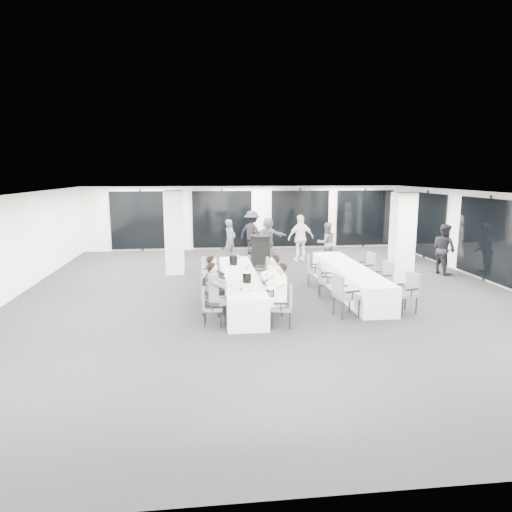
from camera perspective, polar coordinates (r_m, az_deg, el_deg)
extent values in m
cube|color=black|center=(12.75, 1.81, -5.02)|extent=(14.00, 16.00, 0.02)
cube|color=white|center=(12.31, 1.89, 7.74)|extent=(14.00, 16.00, 0.02)
cube|color=white|center=(13.38, -29.37, 0.55)|extent=(0.02, 16.00, 2.80)
cube|color=white|center=(15.15, 29.11, 1.57)|extent=(0.02, 16.00, 2.80)
cube|color=white|center=(20.35, -1.44, 4.79)|extent=(14.00, 0.02, 2.80)
cube|color=white|center=(4.94, 15.86, -13.54)|extent=(14.00, 0.02, 2.80)
cube|color=black|center=(20.29, -1.42, 4.63)|extent=(13.60, 0.06, 2.50)
cube|color=black|center=(15.93, 26.82, 1.95)|extent=(0.06, 14.00, 2.50)
cube|color=silver|center=(15.53, -10.19, 2.90)|extent=(0.60, 0.60, 2.80)
cube|color=silver|center=(14.60, 17.80, 2.10)|extent=(0.60, 0.60, 2.80)
cube|color=silver|center=(12.12, -2.04, -3.96)|extent=(0.90, 5.00, 0.75)
cube|color=silver|center=(13.26, 11.54, -2.91)|extent=(0.90, 5.00, 0.75)
cylinder|color=black|center=(16.71, 0.56, 0.66)|extent=(0.71, 0.71, 1.11)
cylinder|color=black|center=(16.63, 0.57, 2.54)|extent=(0.81, 0.81, 0.02)
cube|color=#585A60|center=(10.26, -5.41, -6.48)|extent=(0.44, 0.46, 0.07)
cube|color=#585A60|center=(10.20, -6.55, -5.17)|extent=(0.08, 0.42, 0.41)
cylinder|color=black|center=(10.51, -6.34, -7.35)|extent=(0.03, 0.03, 0.37)
cylinder|color=black|center=(10.17, -6.45, -7.97)|extent=(0.03, 0.03, 0.37)
cylinder|color=black|center=(10.49, -4.36, -7.34)|extent=(0.03, 0.03, 0.37)
cylinder|color=black|center=(10.15, -4.40, -7.96)|extent=(0.03, 0.03, 0.37)
cube|color=black|center=(10.44, -5.38, -5.31)|extent=(0.31, 0.05, 0.04)
cube|color=black|center=(10.00, -5.47, -6.01)|extent=(0.31, 0.05, 0.04)
cube|color=#585A60|center=(11.05, -5.50, -5.10)|extent=(0.53, 0.54, 0.08)
cube|color=#585A60|center=(11.03, -6.61, -3.76)|extent=(0.15, 0.45, 0.44)
cylinder|color=black|center=(11.33, -6.27, -5.96)|extent=(0.03, 0.03, 0.39)
cylinder|color=black|center=(10.97, -6.66, -6.52)|extent=(0.03, 0.03, 0.39)
cylinder|color=black|center=(11.27, -4.33, -6.03)|extent=(0.03, 0.03, 0.39)
cylinder|color=black|center=(10.90, -4.67, -6.59)|extent=(0.03, 0.03, 0.39)
cube|color=black|center=(11.24, -5.29, -3.97)|extent=(0.33, 0.10, 0.04)
cube|color=black|center=(10.78, -5.75, -4.60)|extent=(0.33, 0.10, 0.04)
cube|color=#585A60|center=(11.91, -5.58, -4.09)|extent=(0.45, 0.47, 0.07)
cube|color=#585A60|center=(11.87, -6.57, -2.95)|extent=(0.09, 0.42, 0.42)
cylinder|color=black|center=(12.16, -6.36, -4.89)|extent=(0.03, 0.03, 0.37)
cylinder|color=black|center=(11.81, -6.51, -5.36)|extent=(0.03, 0.03, 0.37)
cylinder|color=black|center=(12.13, -4.65, -4.90)|extent=(0.03, 0.03, 0.37)
cylinder|color=black|center=(11.78, -4.74, -5.36)|extent=(0.03, 0.03, 0.37)
cube|color=black|center=(12.09, -5.52, -3.12)|extent=(0.31, 0.06, 0.04)
cube|color=black|center=(11.65, -5.68, -3.64)|extent=(0.31, 0.06, 0.04)
cube|color=#585A60|center=(12.51, -5.64, -3.33)|extent=(0.44, 0.46, 0.07)
cube|color=#585A60|center=(12.45, -6.60, -2.23)|extent=(0.07, 0.43, 0.43)
cylinder|color=black|center=(12.75, -6.49, -4.15)|extent=(0.03, 0.03, 0.38)
cylinder|color=black|center=(12.38, -6.45, -4.58)|extent=(0.03, 0.03, 0.38)
cylinder|color=black|center=(12.76, -4.81, -4.11)|extent=(0.03, 0.03, 0.38)
cylinder|color=black|center=(12.40, -4.71, -4.53)|extent=(0.03, 0.03, 0.38)
cube|color=black|center=(12.71, -5.69, -2.39)|extent=(0.32, 0.05, 0.04)
cube|color=black|center=(12.25, -5.60, -2.86)|extent=(0.32, 0.05, 0.04)
cube|color=#585A60|center=(13.77, -5.73, -2.08)|extent=(0.50, 0.51, 0.07)
cube|color=#585A60|center=(13.75, -6.59, -1.04)|extent=(0.13, 0.43, 0.43)
cylinder|color=black|center=(14.03, -6.34, -2.81)|extent=(0.03, 0.03, 0.38)
cylinder|color=black|center=(13.67, -6.61, -3.16)|extent=(0.03, 0.03, 0.38)
cylinder|color=black|center=(13.97, -4.83, -2.84)|extent=(0.03, 0.03, 0.38)
cylinder|color=black|center=(13.61, -5.06, -3.20)|extent=(0.03, 0.03, 0.38)
cube|color=black|center=(13.96, -5.59, -1.23)|extent=(0.32, 0.09, 0.04)
cube|color=black|center=(13.51, -5.89, -1.63)|extent=(0.32, 0.09, 0.04)
cube|color=#585A60|center=(10.16, 3.16, -6.46)|extent=(0.52, 0.53, 0.08)
cube|color=#585A60|center=(10.09, 4.38, -5.06)|extent=(0.13, 0.45, 0.44)
cylinder|color=black|center=(10.05, 4.25, -8.08)|extent=(0.03, 0.03, 0.39)
cylinder|color=black|center=(10.41, 4.22, -7.41)|extent=(0.03, 0.03, 0.39)
cylinder|color=black|center=(10.05, 2.03, -8.05)|extent=(0.03, 0.03, 0.39)
cylinder|color=black|center=(10.41, 2.09, -7.39)|extent=(0.03, 0.03, 0.39)
cube|color=black|center=(9.88, 3.16, -5.96)|extent=(0.33, 0.09, 0.04)
cube|color=black|center=(10.34, 3.18, -5.21)|extent=(0.33, 0.09, 0.04)
cube|color=#585A60|center=(11.07, 2.32, -4.91)|extent=(0.57, 0.58, 0.08)
cube|color=#585A60|center=(10.99, 3.49, -3.56)|extent=(0.17, 0.47, 0.47)
cylinder|color=black|center=(10.93, 3.27, -6.47)|extent=(0.04, 0.04, 0.42)
cylinder|color=black|center=(11.32, 3.43, -5.88)|extent=(0.04, 0.04, 0.42)
cylinder|color=black|center=(10.97, 1.15, -6.40)|extent=(0.04, 0.04, 0.42)
cylinder|color=black|center=(11.36, 1.38, -5.81)|extent=(0.04, 0.04, 0.42)
cube|color=black|center=(10.79, 2.20, -4.37)|extent=(0.34, 0.12, 0.04)
cube|color=black|center=(11.28, 2.44, -3.72)|extent=(0.34, 0.12, 0.04)
cube|color=#585A60|center=(11.82, 1.74, -3.95)|extent=(0.54, 0.56, 0.08)
cube|color=#585A60|center=(11.75, 2.82, -2.70)|extent=(0.15, 0.46, 0.46)
cylinder|color=black|center=(11.68, 2.66, -5.38)|extent=(0.04, 0.04, 0.41)
cylinder|color=black|center=(12.07, 2.73, -4.86)|extent=(0.04, 0.04, 0.41)
cylinder|color=black|center=(11.70, 0.70, -5.34)|extent=(0.04, 0.04, 0.41)
cylinder|color=black|center=(12.09, 0.83, -4.83)|extent=(0.04, 0.04, 0.41)
cube|color=black|center=(11.54, 1.68, -3.44)|extent=(0.34, 0.11, 0.04)
cube|color=black|center=(12.02, 1.80, -2.88)|extent=(0.34, 0.11, 0.04)
cube|color=#585A60|center=(12.78, 1.09, -2.78)|extent=(0.59, 0.60, 0.08)
cube|color=#585A60|center=(12.80, 2.05, -1.47)|extent=(0.18, 0.48, 0.48)
cylinder|color=black|center=(12.73, 2.31, -4.01)|extent=(0.04, 0.04, 0.43)
cylinder|color=black|center=(13.10, 1.59, -3.59)|extent=(0.04, 0.04, 0.43)
cylinder|color=black|center=(12.58, 0.57, -4.18)|extent=(0.04, 0.04, 0.43)
cylinder|color=black|center=(12.95, -0.11, -3.75)|extent=(0.04, 0.04, 0.43)
cube|color=black|center=(12.50, 1.55, -2.24)|extent=(0.35, 0.13, 0.04)
cube|color=black|center=(12.97, 0.66, -1.77)|extent=(0.35, 0.13, 0.04)
cube|color=#585A60|center=(13.74, 0.55, -2.07)|extent=(0.50, 0.51, 0.07)
cube|color=#585A60|center=(13.68, 1.40, -1.07)|extent=(0.13, 0.42, 0.42)
cylinder|color=black|center=(13.60, 1.27, -3.18)|extent=(0.03, 0.03, 0.38)
cylinder|color=black|center=(13.96, 1.35, -2.83)|extent=(0.03, 0.03, 0.38)
cylinder|color=black|center=(13.63, -0.27, -3.15)|extent=(0.03, 0.03, 0.38)
cylinder|color=black|center=(13.98, -0.15, -2.80)|extent=(0.03, 0.03, 0.38)
cube|color=black|center=(13.49, 0.49, -1.64)|extent=(0.31, 0.10, 0.04)
cube|color=black|center=(13.93, 0.62, -1.25)|extent=(0.31, 0.10, 0.04)
cube|color=#585A60|center=(11.05, 11.24, -4.98)|extent=(0.59, 0.61, 0.09)
cube|color=#585A60|center=(10.86, 10.21, -3.62)|extent=(0.17, 0.50, 0.50)
cylinder|color=black|center=(11.20, 9.68, -6.12)|extent=(0.04, 0.04, 0.44)
cylinder|color=black|center=(10.84, 10.77, -6.72)|extent=(0.04, 0.04, 0.44)
cylinder|color=black|center=(11.40, 11.60, -5.89)|extent=(0.04, 0.04, 0.44)
cylinder|color=black|center=(11.05, 12.73, -6.46)|extent=(0.04, 0.04, 0.44)
cube|color=black|center=(11.23, 10.59, -3.74)|extent=(0.37, 0.12, 0.04)
cube|color=black|center=(10.78, 11.99, -4.39)|extent=(0.37, 0.12, 0.04)
cube|color=#585A60|center=(12.67, 8.86, -3.10)|extent=(0.54, 0.55, 0.08)
cube|color=#585A60|center=(12.59, 7.90, -1.90)|extent=(0.14, 0.46, 0.46)
cylinder|color=black|center=(12.90, 7.87, -3.95)|extent=(0.04, 0.04, 0.41)
cylinder|color=black|center=(12.52, 8.00, -4.40)|extent=(0.04, 0.04, 0.41)
cylinder|color=black|center=(12.94, 9.64, -3.95)|extent=(0.04, 0.04, 0.41)
cylinder|color=black|center=(12.55, 9.82, -4.40)|extent=(0.04, 0.04, 0.41)
cube|color=black|center=(12.87, 8.78, -2.11)|extent=(0.34, 0.10, 0.04)
cube|color=black|center=(12.39, 8.99, -2.60)|extent=(0.34, 0.10, 0.04)
cube|color=#585A60|center=(13.93, 7.42, -1.89)|extent=(0.55, 0.56, 0.08)
cube|color=#585A60|center=(13.88, 6.56, -0.81)|extent=(0.17, 0.45, 0.45)
cylinder|color=black|center=(14.17, 6.62, -2.65)|extent=(0.04, 0.04, 0.40)
cylinder|color=black|center=(13.79, 6.58, -3.01)|extent=(0.04, 0.04, 0.40)
cylinder|color=black|center=(14.17, 8.20, -2.69)|extent=(0.04, 0.04, 0.40)
cylinder|color=black|center=(13.79, 8.19, -3.05)|extent=(0.04, 0.04, 0.40)
cube|color=black|center=(14.13, 7.45, -1.03)|extent=(0.33, 0.12, 0.04)
cube|color=black|center=(13.66, 7.42, -1.43)|extent=(0.33, 0.12, 0.04)
cube|color=#585A60|center=(11.72, 18.06, -4.53)|extent=(0.58, 0.59, 0.08)
cube|color=#585A60|center=(11.79, 19.00, -3.10)|extent=(0.17, 0.47, 0.47)
cylinder|color=black|center=(11.75, 19.41, -5.84)|extent=(0.04, 0.04, 0.42)
cylinder|color=black|center=(12.06, 18.16, -5.36)|extent=(0.04, 0.04, 0.42)
cylinder|color=black|center=(11.50, 17.82, -6.09)|extent=(0.04, 0.04, 0.42)
cylinder|color=black|center=(11.81, 16.59, -5.60)|extent=(0.04, 0.04, 0.42)
cube|color=black|center=(11.48, 18.90, -3.98)|extent=(0.35, 0.12, 0.04)
cube|color=black|center=(11.87, 17.34, -3.43)|extent=(0.35, 0.12, 0.04)
cube|color=#585A60|center=(13.10, 15.27, -2.88)|extent=(0.53, 0.55, 0.08)
cube|color=#585A60|center=(13.15, 16.16, -1.65)|extent=(0.13, 0.47, 0.46)
cylinder|color=black|center=(13.09, 16.43, -4.06)|extent=(0.04, 0.04, 0.41)
cylinder|color=black|center=(13.42, 15.53, -3.66)|extent=(0.04, 0.04, 0.41)
cylinder|color=black|center=(12.89, 14.89, -4.21)|extent=(0.04, 0.04, 0.41)
cylinder|color=black|center=(13.22, 14.02, -3.80)|extent=(0.04, 0.04, 0.41)
cube|color=black|center=(12.85, 15.87, -2.38)|extent=(0.35, 0.09, 0.04)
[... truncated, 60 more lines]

